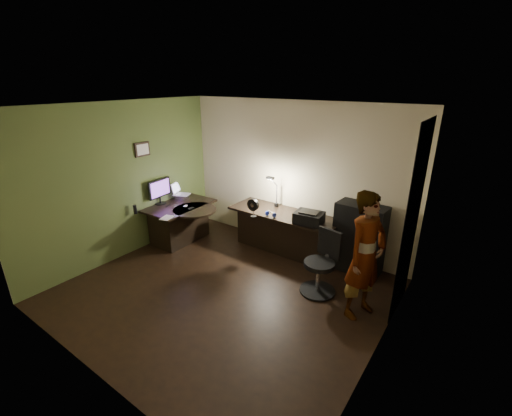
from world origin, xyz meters
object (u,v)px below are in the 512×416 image
Objects in this scene: desk_right at (283,232)px; monitor at (160,195)px; cabinet at (359,239)px; person at (365,256)px; desk_left at (181,223)px; office_chair at (319,264)px.

monitor is at bearing -156.67° from desk_right.
person is (0.44, -1.06, 0.29)m from cabinet.
desk_left is 3.71m from person.
desk_right is at bearing -170.80° from cabinet.
cabinet reaches higher than desk_left.
person reaches higher than monitor.
desk_right is 1.17× the size of person.
office_chair is at bearing -4.26° from monitor.
desk_right is at bearing 82.38° from person.
person is at bearing -26.70° from desk_right.
person is (0.68, -0.11, 0.39)m from office_chair.
cabinet is 0.67× the size of person.
office_chair is at bearing -2.29° from desk_left.
person reaches higher than cabinet.
person is at bearing -6.25° from monitor.
desk_right is 2.48m from monitor.
desk_left is 2.03m from desk_right.
monitor is at bearing 109.87° from person.
person is (3.67, -0.16, 0.50)m from desk_left.
monitor is at bearing -166.29° from office_chair.
cabinet reaches higher than desk_right.
desk_left is at bearing -161.00° from cabinet.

